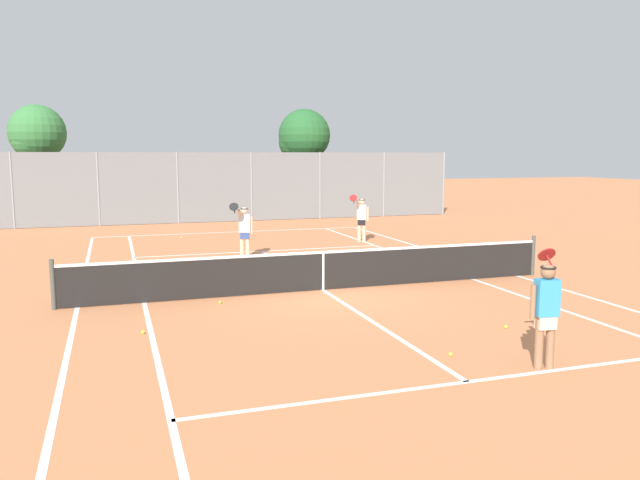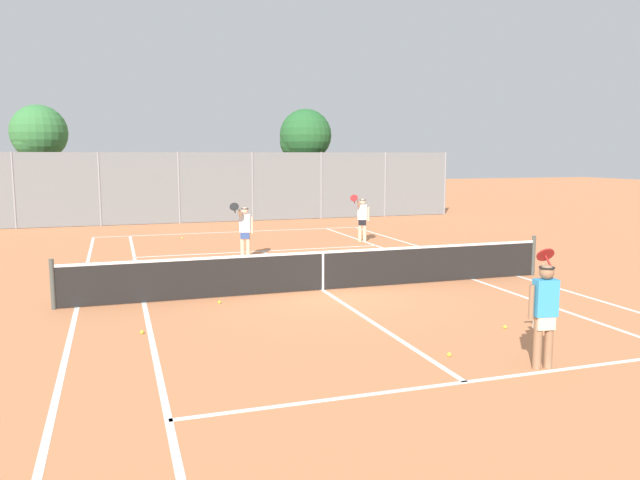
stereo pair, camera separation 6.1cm
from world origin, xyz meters
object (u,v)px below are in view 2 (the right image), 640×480
at_px(tennis_net, 323,269).
at_px(loose_tennis_ball_0, 220,302).
at_px(player_far_right, 362,217).
at_px(loose_tennis_ball_2, 299,283).
at_px(tree_behind_right, 304,137).
at_px(player_far_left, 245,229).
at_px(loose_tennis_ball_1, 142,332).
at_px(loose_tennis_ball_4, 182,238).
at_px(player_near_side, 544,309).
at_px(tree_behind_left, 37,135).
at_px(loose_tennis_ball_3, 505,327).
at_px(loose_tennis_ball_5, 449,354).

relative_size(tennis_net, loose_tennis_ball_0, 181.82).
distance_m(player_far_right, loose_tennis_ball_2, 8.00).
distance_m(tennis_net, loose_tennis_ball_2, 1.06).
xyz_separation_m(tennis_net, player_far_right, (4.06, 7.52, 0.42)).
distance_m(loose_tennis_ball_0, tree_behind_right, 20.49).
distance_m(player_far_left, loose_tennis_ball_1, 8.42).
bearing_deg(loose_tennis_ball_1, loose_tennis_ball_4, 81.02).
xyz_separation_m(player_near_side, tree_behind_right, (3.55, 24.28, 3.20)).
bearing_deg(player_far_left, loose_tennis_ball_0, -106.81).
height_order(player_far_left, loose_tennis_ball_4, player_far_left).
bearing_deg(tree_behind_left, loose_tennis_ball_3, -66.34).
height_order(loose_tennis_ball_0, tree_behind_left, tree_behind_left).
relative_size(player_far_right, loose_tennis_ball_3, 26.88).
distance_m(player_far_right, tree_behind_right, 11.03).
relative_size(tree_behind_left, tree_behind_right, 1.00).
bearing_deg(tennis_net, loose_tennis_ball_0, -167.37).
bearing_deg(player_far_left, tree_behind_left, 117.40).
height_order(tennis_net, loose_tennis_ball_5, tennis_net).
bearing_deg(player_far_left, loose_tennis_ball_1, -114.32).
bearing_deg(player_near_side, loose_tennis_ball_0, 125.06).
distance_m(player_far_left, loose_tennis_ball_3, 9.90).
height_order(loose_tennis_ball_5, tree_behind_right, tree_behind_right).
relative_size(loose_tennis_ball_0, tree_behind_left, 0.01).
height_order(tennis_net, loose_tennis_ball_2, tennis_net).
distance_m(loose_tennis_ball_1, tree_behind_right, 22.84).
relative_size(player_far_left, tree_behind_right, 0.32).
bearing_deg(loose_tennis_ball_5, loose_tennis_ball_0, 121.72).
height_order(player_near_side, loose_tennis_ball_3, player_near_side).
bearing_deg(loose_tennis_ball_0, loose_tennis_ball_3, -37.51).
bearing_deg(loose_tennis_ball_1, loose_tennis_ball_2, 40.15).
bearing_deg(loose_tennis_ball_4, tennis_net, -77.97).
relative_size(player_far_left, tree_behind_left, 0.32).
bearing_deg(tree_behind_left, tree_behind_right, -4.56).
xyz_separation_m(loose_tennis_ball_0, tree_behind_right, (7.54, 18.61, 4.09)).
xyz_separation_m(tennis_net, loose_tennis_ball_5, (0.37, -5.32, -0.48)).
relative_size(loose_tennis_ball_1, tree_behind_left, 0.01).
bearing_deg(player_near_side, loose_tennis_ball_5, 138.40).
bearing_deg(loose_tennis_ball_2, player_far_left, 96.71).
height_order(player_near_side, loose_tennis_ball_4, player_near_side).
relative_size(loose_tennis_ball_1, loose_tennis_ball_3, 1.00).
bearing_deg(player_far_left, player_far_right, 25.52).
bearing_deg(loose_tennis_ball_3, tree_behind_right, 82.84).
height_order(tennis_net, loose_tennis_ball_3, tennis_net).
height_order(loose_tennis_ball_2, loose_tennis_ball_5, same).
relative_size(player_near_side, loose_tennis_ball_5, 26.88).
relative_size(player_near_side, player_far_left, 1.00).
relative_size(tennis_net, player_far_left, 6.76).
distance_m(loose_tennis_ball_1, loose_tennis_ball_2, 5.17).
bearing_deg(player_far_left, loose_tennis_ball_3, -72.28).
distance_m(loose_tennis_ball_3, loose_tennis_ball_5, 2.12).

